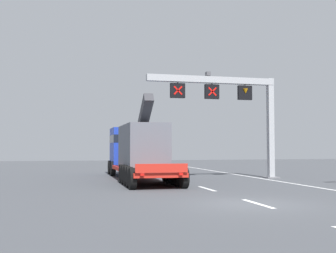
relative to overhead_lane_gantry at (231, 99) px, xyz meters
name	(u,v)px	position (x,y,z in m)	size (l,w,h in m)	color
ground	(250,204)	(-4.22, -12.36, -5.50)	(112.00, 112.00, 0.00)	#424449
lane_markings	(167,177)	(-3.93, 2.57, -5.49)	(0.20, 44.46, 0.01)	silver
edge_line_right	(261,178)	(1.98, -0.36, -5.50)	(0.20, 63.00, 0.01)	silver
overhead_lane_gantry	(231,99)	(0.00, 0.00, 0.00)	(9.33, 0.90, 7.29)	#9EA0A5
heavy_haul_truck_red	(136,150)	(-6.36, 1.45, -3.51)	(3.03, 14.06, 5.30)	red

